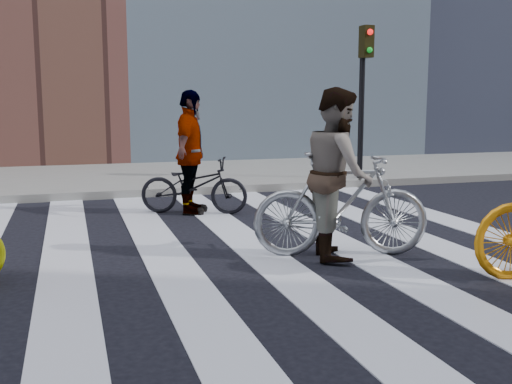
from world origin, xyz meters
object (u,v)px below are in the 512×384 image
bike_silver_mid (341,204)px  bike_dark_rear (194,186)px  rider_rear (190,153)px  traffic_signal (364,77)px  rider_mid (338,173)px

bike_silver_mid → bike_dark_rear: bearing=33.6°
bike_silver_mid → rider_rear: size_ratio=1.03×
rider_rear → bike_silver_mid: bearing=-136.6°
bike_silver_mid → rider_rear: 3.36m
traffic_signal → bike_silver_mid: traffic_signal is taller
bike_dark_rear → rider_rear: size_ratio=0.88×
traffic_signal → bike_silver_mid: bearing=-119.5°
bike_dark_rear → rider_mid: 3.34m
bike_silver_mid → bike_dark_rear: bike_silver_mid is taller
bike_silver_mid → bike_dark_rear: size_ratio=1.18×
traffic_signal → bike_dark_rear: traffic_signal is taller
traffic_signal → rider_rear: (-4.14, -2.17, -1.30)m
bike_silver_mid → traffic_signal: bearing=-15.0°
bike_silver_mid → rider_mid: rider_mid is taller
bike_dark_rear → traffic_signal: bearing=-38.5°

